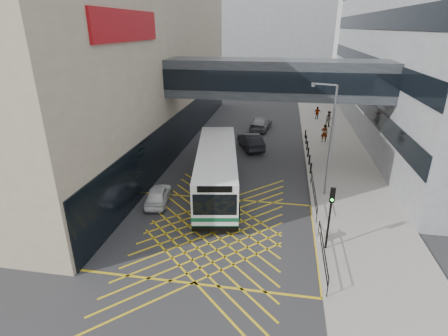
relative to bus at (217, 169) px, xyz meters
The scene contains 18 objects.
ground 5.98m from the bus, 81.79° to the right, with size 120.00×120.00×0.00m, color #333335.
building_whsmith 20.98m from the bus, 148.90° to the left, with size 24.17×42.00×16.00m.
building_far 54.84m from the bus, 91.25° to the left, with size 28.00×16.00×18.00m, color gray.
skybridge 9.35m from the bus, 59.04° to the left, with size 20.00×4.10×3.00m.
pavement 13.67m from the bus, 43.63° to the left, with size 6.00×54.00×0.16m, color #9C978E.
box_junction 5.98m from the bus, 81.79° to the right, with size 12.00×9.00×0.01m.
bus is the anchor object (origin of this frame).
car_white 4.59m from the bus, 146.22° to the right, with size 1.60×3.91×1.25m, color white.
car_dark 10.53m from the bus, 81.93° to the left, with size 1.97×5.03×1.57m, color black.
car_silver 17.75m from the bus, 83.61° to the left, with size 2.12×5.03×1.56m, color gray.
traffic_light 9.72m from the bus, 41.38° to the right, with size 0.28×0.44×3.73m.
street_lamp 8.21m from the bus, ahead, with size 1.75×0.76×7.84m.
litter_bin 9.16m from the bus, 37.74° to the right, with size 0.50×0.50×0.87m, color #ADA89E.
kerb_railings 8.02m from the bus, 29.02° to the right, with size 0.05×12.54×1.00m.
bollards 11.79m from the bus, 52.95° to the left, with size 0.14×10.14×0.90m.
pedestrian_a 16.09m from the bus, 56.28° to the left, with size 0.74×0.53×1.86m, color gray.
pedestrian_b 21.82m from the bus, 62.67° to the left, with size 0.95×0.55×1.95m, color gray.
pedestrian_c 24.91m from the bus, 68.95° to the left, with size 0.97×0.47×1.64m, color gray.
Camera 1 is at (3.68, -17.50, 11.45)m, focal length 28.00 mm.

